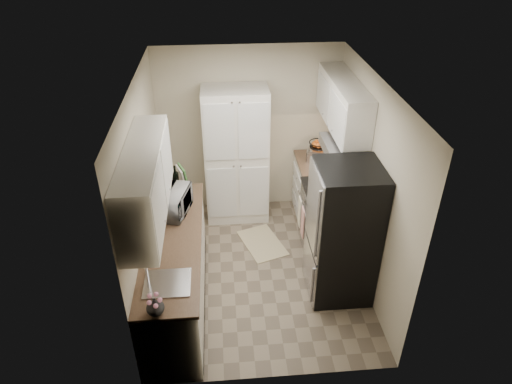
# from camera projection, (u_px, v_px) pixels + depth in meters

# --- Properties ---
(ground) EXTENTS (3.20, 3.20, 0.00)m
(ground) POSITION_uv_depth(u_px,v_px,m) (258.00, 270.00, 5.95)
(ground) COLOR #7A6B56
(ground) RESTS_ON ground
(room_shell) EXTENTS (2.64, 3.24, 2.52)m
(room_shell) POSITION_uv_depth(u_px,v_px,m) (257.00, 160.00, 5.07)
(room_shell) COLOR #BEB499
(room_shell) RESTS_ON ground
(pantry_cabinet) EXTENTS (0.90, 0.55, 2.00)m
(pantry_cabinet) POSITION_uv_depth(u_px,v_px,m) (236.00, 156.00, 6.51)
(pantry_cabinet) COLOR silver
(pantry_cabinet) RESTS_ON ground
(base_cabinet_left) EXTENTS (0.60, 2.30, 0.88)m
(base_cabinet_left) POSITION_uv_depth(u_px,v_px,m) (177.00, 271.00, 5.28)
(base_cabinet_left) COLOR silver
(base_cabinet_left) RESTS_ON ground
(countertop_left) EXTENTS (0.63, 2.33, 0.04)m
(countertop_left) POSITION_uv_depth(u_px,v_px,m) (173.00, 240.00, 5.03)
(countertop_left) COLOR brown
(countertop_left) RESTS_ON base_cabinet_left
(base_cabinet_right) EXTENTS (0.60, 0.80, 0.88)m
(base_cabinet_right) POSITION_uv_depth(u_px,v_px,m) (317.00, 190.00, 6.79)
(base_cabinet_right) COLOR silver
(base_cabinet_right) RESTS_ON ground
(countertop_right) EXTENTS (0.63, 0.83, 0.04)m
(countertop_right) POSITION_uv_depth(u_px,v_px,m) (320.00, 163.00, 6.55)
(countertop_right) COLOR brown
(countertop_right) RESTS_ON base_cabinet_right
(electric_range) EXTENTS (0.71, 0.78, 1.13)m
(electric_range) POSITION_uv_depth(u_px,v_px,m) (328.00, 219.00, 6.09)
(electric_range) COLOR #B7B7BC
(electric_range) RESTS_ON ground
(refrigerator) EXTENTS (0.70, 0.72, 1.70)m
(refrigerator) POSITION_uv_depth(u_px,v_px,m) (343.00, 233.00, 5.22)
(refrigerator) COLOR #B7B7BC
(refrigerator) RESTS_ON ground
(microwave) EXTENTS (0.48, 0.60, 0.29)m
(microwave) POSITION_uv_depth(u_px,v_px,m) (172.00, 202.00, 5.38)
(microwave) COLOR #A7A7AB
(microwave) RESTS_ON countertop_left
(wine_bottle) EXTENTS (0.08, 0.08, 0.33)m
(wine_bottle) POSITION_uv_depth(u_px,v_px,m) (176.00, 180.00, 5.78)
(wine_bottle) COLOR black
(wine_bottle) RESTS_ON countertop_left
(flower_vase) EXTENTS (0.18, 0.18, 0.17)m
(flower_vase) POSITION_uv_depth(u_px,v_px,m) (155.00, 306.00, 4.05)
(flower_vase) COLOR silver
(flower_vase) RESTS_ON countertop_left
(cutting_board) EXTENTS (0.11, 0.25, 0.32)m
(cutting_board) POSITION_uv_depth(u_px,v_px,m) (184.00, 177.00, 5.84)
(cutting_board) COLOR #407E38
(cutting_board) RESTS_ON countertop_left
(toaster_oven) EXTENTS (0.35, 0.39, 0.19)m
(toaster_oven) POSITION_uv_depth(u_px,v_px,m) (317.00, 153.00, 6.56)
(toaster_oven) COLOR #BABABF
(toaster_oven) RESTS_ON countertop_right
(fruit_basket) EXTENTS (0.30, 0.30, 0.12)m
(fruit_basket) POSITION_uv_depth(u_px,v_px,m) (319.00, 143.00, 6.50)
(fruit_basket) COLOR orange
(fruit_basket) RESTS_ON toaster_oven
(kitchen_mat) EXTENTS (0.70, 0.88, 0.01)m
(kitchen_mat) POSITION_uv_depth(u_px,v_px,m) (262.00, 243.00, 6.42)
(kitchen_mat) COLOR #CCBA8C
(kitchen_mat) RESTS_ON ground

